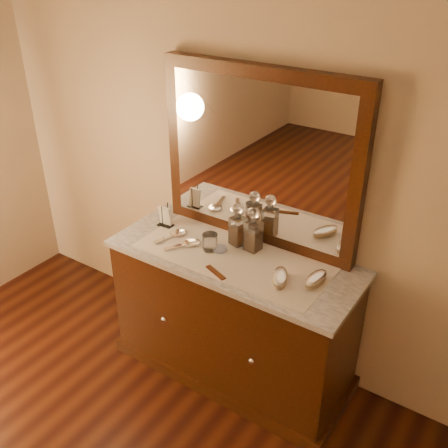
# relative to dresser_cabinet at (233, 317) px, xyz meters

# --- Properties ---
(dresser_cabinet) EXTENTS (1.40, 0.55, 0.82)m
(dresser_cabinet) POSITION_rel_dresser_cabinet_xyz_m (0.00, 0.00, 0.00)
(dresser_cabinet) COLOR black
(dresser_cabinet) RESTS_ON floor
(dresser_plinth) EXTENTS (1.46, 0.59, 0.08)m
(dresser_plinth) POSITION_rel_dresser_cabinet_xyz_m (0.00, 0.00, -0.37)
(dresser_plinth) COLOR black
(dresser_plinth) RESTS_ON floor
(knob_left) EXTENTS (0.04, 0.04, 0.04)m
(knob_left) POSITION_rel_dresser_cabinet_xyz_m (-0.30, -0.28, 0.04)
(knob_left) COLOR silver
(knob_left) RESTS_ON dresser_cabinet
(knob_right) EXTENTS (0.04, 0.04, 0.04)m
(knob_right) POSITION_rel_dresser_cabinet_xyz_m (0.30, -0.28, 0.04)
(knob_right) COLOR silver
(knob_right) RESTS_ON dresser_cabinet
(marble_top) EXTENTS (1.44, 0.59, 0.03)m
(marble_top) POSITION_rel_dresser_cabinet_xyz_m (0.00, 0.00, 0.42)
(marble_top) COLOR white
(marble_top) RESTS_ON dresser_cabinet
(mirror_frame) EXTENTS (1.20, 0.08, 1.00)m
(mirror_frame) POSITION_rel_dresser_cabinet_xyz_m (0.00, 0.25, 0.94)
(mirror_frame) COLOR black
(mirror_frame) RESTS_ON marble_top
(mirror_glass) EXTENTS (1.06, 0.01, 0.86)m
(mirror_glass) POSITION_rel_dresser_cabinet_xyz_m (0.00, 0.21, 0.94)
(mirror_glass) COLOR white
(mirror_glass) RESTS_ON marble_top
(lace_runner) EXTENTS (1.10, 0.45, 0.00)m
(lace_runner) POSITION_rel_dresser_cabinet_xyz_m (0.00, -0.02, 0.44)
(lace_runner) COLOR silver
(lace_runner) RESTS_ON marble_top
(pin_dish) EXTENTS (0.09, 0.09, 0.01)m
(pin_dish) POSITION_rel_dresser_cabinet_xyz_m (-0.10, -0.00, 0.45)
(pin_dish) COLOR white
(pin_dish) RESTS_ON lace_runner
(comb) EXTENTS (0.15, 0.08, 0.01)m
(comb) POSITION_rel_dresser_cabinet_xyz_m (0.01, -0.20, 0.45)
(comb) COLOR #673312
(comb) RESTS_ON lace_runner
(napkin_rack) EXTENTS (0.10, 0.07, 0.15)m
(napkin_rack) POSITION_rel_dresser_cabinet_xyz_m (-0.53, 0.05, 0.50)
(napkin_rack) COLOR black
(napkin_rack) RESTS_ON marble_top
(decanter_left) EXTENTS (0.10, 0.10, 0.26)m
(decanter_left) POSITION_rel_dresser_cabinet_xyz_m (-0.05, 0.12, 0.55)
(decanter_left) COLOR brown
(decanter_left) RESTS_ON lace_runner
(decanter_right) EXTENTS (0.09, 0.09, 0.27)m
(decanter_right) POSITION_rel_dresser_cabinet_xyz_m (0.06, 0.11, 0.55)
(decanter_right) COLOR brown
(decanter_right) RESTS_ON lace_runner
(brush_near) EXTENTS (0.15, 0.19, 0.05)m
(brush_near) POSITION_rel_dresser_cabinet_xyz_m (0.33, -0.08, 0.47)
(brush_near) COLOR #9E8461
(brush_near) RESTS_ON lace_runner
(brush_far) EXTENTS (0.09, 0.18, 0.05)m
(brush_far) POSITION_rel_dresser_cabinet_xyz_m (0.49, 0.01, 0.47)
(brush_far) COLOR #9E8461
(brush_far) RESTS_ON lace_runner
(hand_mirror_outer) EXTENTS (0.11, 0.24, 0.02)m
(hand_mirror_outer) POSITION_rel_dresser_cabinet_xyz_m (-0.41, -0.01, 0.45)
(hand_mirror_outer) COLOR silver
(hand_mirror_outer) RESTS_ON lace_runner
(hand_mirror_inner) EXTENTS (0.16, 0.22, 0.02)m
(hand_mirror_inner) POSITION_rel_dresser_cabinet_xyz_m (-0.28, -0.05, 0.45)
(hand_mirror_inner) COLOR silver
(hand_mirror_inner) RESTS_ON lace_runner
(tumblers) EXTENTS (0.09, 0.09, 0.10)m
(tumblers) POSITION_rel_dresser_cabinet_xyz_m (-0.14, -0.03, 0.49)
(tumblers) COLOR white
(tumblers) RESTS_ON lace_runner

